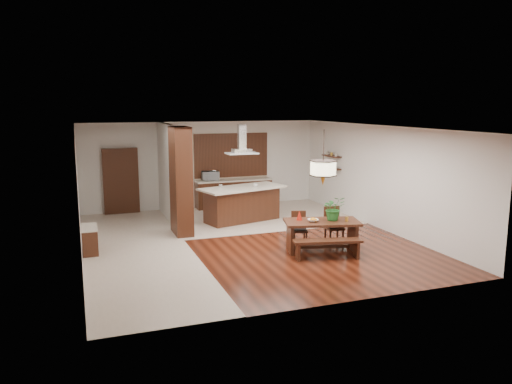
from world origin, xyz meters
name	(u,v)px	position (x,y,z in m)	size (l,w,h in m)	color
room_shell	(245,161)	(0.00, 0.00, 2.06)	(9.00, 9.04, 2.92)	#331209
tile_hallway	(137,250)	(-2.75, 0.00, 0.01)	(2.50, 9.00, 0.01)	beige
tile_kitchen	(257,216)	(1.25, 2.50, 0.01)	(5.50, 4.00, 0.01)	beige
soffit_band	(245,128)	(0.00, 0.00, 2.88)	(8.00, 9.00, 0.02)	#3F1B0F
partition_pier	(181,181)	(-1.40, 1.20, 1.45)	(0.45, 1.00, 2.90)	black
partition_stub	(167,171)	(-1.40, 3.30, 1.45)	(0.18, 2.40, 2.90)	silver
hallway_console	(90,240)	(-3.81, 0.20, 0.32)	(0.37, 0.88, 0.63)	black
hallway_doorway	(121,181)	(-2.70, 4.40, 1.05)	(1.10, 0.20, 2.10)	black
rear_counter	(234,193)	(1.00, 4.20, 0.48)	(2.60, 0.62, 0.95)	black
kitchen_window	(231,155)	(1.00, 4.46, 1.75)	(2.60, 0.08, 1.50)	#94582C
shelf_lower	(331,168)	(3.87, 2.60, 1.40)	(0.26, 0.90, 0.04)	black
shelf_upper	(332,156)	(3.87, 2.60, 1.80)	(0.26, 0.90, 0.04)	black
dining_table	(322,229)	(1.43, -1.50, 0.54)	(1.93, 1.30, 0.73)	black
dining_bench	(328,249)	(1.27, -2.12, 0.22)	(1.57, 0.34, 0.44)	black
dining_chair_left	(300,228)	(1.14, -0.87, 0.42)	(0.37, 0.37, 0.84)	black
dining_chair_right	(334,226)	(1.99, -1.09, 0.47)	(0.41, 0.41, 0.94)	black
pendant_lantern	(323,158)	(1.43, -1.50, 2.25)	(0.64, 0.64, 1.31)	#F4EABB
foliage_plant	(334,208)	(1.72, -1.53, 1.03)	(0.52, 0.45, 0.58)	#226727
fruit_bowl	(313,220)	(1.19, -1.51, 0.77)	(0.25, 0.25, 0.06)	#BCB1A4
napkin_cone	(299,215)	(0.96, -1.24, 0.85)	(0.14, 0.14, 0.22)	#A0170B
gold_ornament	(347,219)	(1.97, -1.73, 0.79)	(0.07, 0.07, 0.11)	gold
kitchen_island	(242,204)	(0.60, 2.06, 0.54)	(2.74, 1.72, 1.05)	black
range_hood	(242,139)	(0.60, 2.06, 2.46)	(0.90, 0.55, 0.87)	silver
island_cup	(255,185)	(0.98, 1.93, 1.09)	(0.12, 0.12, 0.09)	silver
microwave	(210,176)	(0.19, 4.21, 1.10)	(0.56, 0.38, 0.31)	silver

